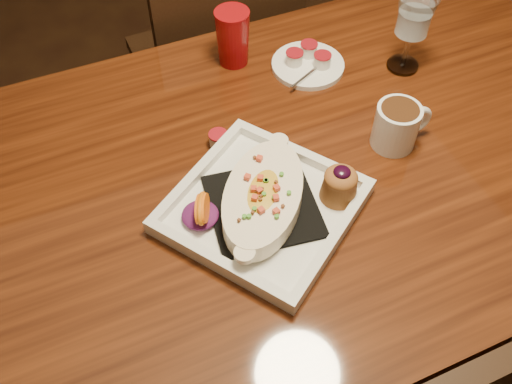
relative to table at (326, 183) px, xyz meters
name	(u,v)px	position (x,y,z in m)	size (l,w,h in m)	color
floor	(305,323)	(0.00, 0.00, -0.65)	(7.00, 7.00, 0.00)	#321E10
table	(326,183)	(0.00, 0.00, 0.00)	(1.50, 0.90, 0.75)	#61280D
chair_far	(219,62)	(0.00, 0.63, -0.15)	(0.42, 0.42, 0.93)	black
plate	(268,200)	(-0.17, -0.08, 0.13)	(0.41, 0.41, 0.08)	white
coffee_mug	(398,124)	(0.12, -0.03, 0.15)	(0.12, 0.09, 0.09)	white
goblet	(414,20)	(0.27, 0.16, 0.22)	(0.08, 0.08, 0.18)	silver
saucer	(308,63)	(0.07, 0.24, 0.11)	(0.16, 0.16, 0.11)	white
creamer_loose	(219,139)	(-0.19, 0.10, 0.11)	(0.04, 0.04, 0.03)	silver
red_tumbler	(233,37)	(-0.07, 0.33, 0.16)	(0.08, 0.08, 0.13)	#9F0B10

